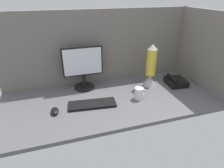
{
  "coord_description": "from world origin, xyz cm",
  "views": [
    {
      "loc": [
        -40.11,
        -131.02,
        81.71
      ],
      "look_at": [
        -7.46,
        0.0,
        14.0
      ],
      "focal_mm": 30.2,
      "sensor_mm": 36.0,
      "label": 1
    }
  ],
  "objects_px": {
    "lava_lamp": "(151,69)",
    "monitor": "(83,67)",
    "mug_ceramic_white": "(139,93)",
    "mouse": "(55,111)",
    "keyboard": "(92,104)",
    "desk_phone": "(176,81)"
  },
  "relations": [
    {
      "from": "lava_lamp",
      "to": "monitor",
      "type": "bearing_deg",
      "value": 167.7
    },
    {
      "from": "mug_ceramic_white",
      "to": "lava_lamp",
      "type": "bearing_deg",
      "value": 45.09
    },
    {
      "from": "mouse",
      "to": "keyboard",
      "type": "bearing_deg",
      "value": 3.82
    },
    {
      "from": "mug_ceramic_white",
      "to": "keyboard",
      "type": "bearing_deg",
      "value": 178.27
    },
    {
      "from": "monitor",
      "to": "mouse",
      "type": "xyz_separation_m",
      "value": [
        -0.28,
        -0.34,
        -0.19
      ]
    },
    {
      "from": "monitor",
      "to": "mug_ceramic_white",
      "type": "bearing_deg",
      "value": -39.21
    },
    {
      "from": "keyboard",
      "to": "mug_ceramic_white",
      "type": "height_order",
      "value": "mug_ceramic_white"
    },
    {
      "from": "monitor",
      "to": "mug_ceramic_white",
      "type": "xyz_separation_m",
      "value": [
        0.4,
        -0.33,
        -0.16
      ]
    },
    {
      "from": "mouse",
      "to": "lava_lamp",
      "type": "xyz_separation_m",
      "value": [
        0.88,
        0.21,
        0.15
      ]
    },
    {
      "from": "mouse",
      "to": "lava_lamp",
      "type": "bearing_deg",
      "value": 13.0
    },
    {
      "from": "mouse",
      "to": "desk_phone",
      "type": "bearing_deg",
      "value": 7.05
    },
    {
      "from": "monitor",
      "to": "keyboard",
      "type": "relative_size",
      "value": 1.05
    },
    {
      "from": "mouse",
      "to": "desk_phone",
      "type": "height_order",
      "value": "desk_phone"
    },
    {
      "from": "mug_ceramic_white",
      "to": "desk_phone",
      "type": "relative_size",
      "value": 0.52
    },
    {
      "from": "monitor",
      "to": "desk_phone",
      "type": "height_order",
      "value": "monitor"
    },
    {
      "from": "monitor",
      "to": "mouse",
      "type": "bearing_deg",
      "value": -129.49
    },
    {
      "from": "monitor",
      "to": "mug_ceramic_white",
      "type": "height_order",
      "value": "monitor"
    },
    {
      "from": "mouse",
      "to": "desk_phone",
      "type": "distance_m",
      "value": 1.13
    },
    {
      "from": "monitor",
      "to": "keyboard",
      "type": "xyz_separation_m",
      "value": [
        0.01,
        -0.32,
        -0.2
      ]
    },
    {
      "from": "keyboard",
      "to": "monitor",
      "type": "bearing_deg",
      "value": 97.54
    },
    {
      "from": "mouse",
      "to": "mug_ceramic_white",
      "type": "height_order",
      "value": "mug_ceramic_white"
    },
    {
      "from": "keyboard",
      "to": "mouse",
      "type": "bearing_deg",
      "value": -169.85
    }
  ]
}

